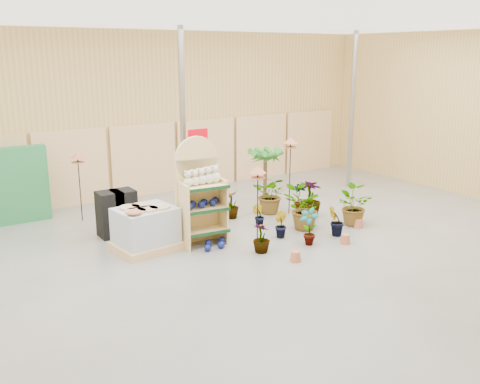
% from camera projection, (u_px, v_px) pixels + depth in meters
% --- Properties ---
extents(room, '(15.20, 12.10, 4.70)m').
position_uv_depth(room, '(244.00, 141.00, 10.50)').
color(room, slate).
rests_on(room, ground).
extents(display_shelf, '(1.00, 0.68, 2.25)m').
position_uv_depth(display_shelf, '(200.00, 195.00, 11.06)').
color(display_shelf, '#D7B876').
rests_on(display_shelf, ground).
extents(teddy_bears, '(0.84, 0.23, 0.37)m').
position_uv_depth(teddy_bears, '(203.00, 177.00, 10.90)').
color(teddy_bears, beige).
rests_on(teddy_bears, display_shelf).
extents(gazing_balls_shelf, '(0.83, 0.28, 0.16)m').
position_uv_depth(gazing_balls_shelf, '(203.00, 203.00, 11.00)').
color(gazing_balls_shelf, navy).
rests_on(gazing_balls_shelf, display_shelf).
extents(gazing_balls_floor, '(0.63, 0.39, 0.15)m').
position_uv_depth(gazing_balls_floor, '(215.00, 244.00, 10.99)').
color(gazing_balls_floor, navy).
rests_on(gazing_balls_floor, ground).
extents(pallet_stack, '(1.35, 1.17, 0.91)m').
position_uv_depth(pallet_stack, '(146.00, 229.00, 10.80)').
color(pallet_stack, tan).
rests_on(pallet_stack, ground).
extents(charcoal_planters, '(0.80, 0.50, 1.00)m').
position_uv_depth(charcoal_planters, '(117.00, 213.00, 11.65)').
color(charcoal_planters, black).
rests_on(charcoal_planters, ground).
extents(trellis_stock, '(2.00, 0.30, 1.80)m').
position_uv_depth(trellis_stock, '(3.00, 187.00, 12.29)').
color(trellis_stock, '#26773E').
rests_on(trellis_stock, ground).
extents(offer_sign, '(0.50, 0.08, 2.20)m').
position_uv_depth(offer_sign, '(198.00, 156.00, 12.39)').
color(offer_sign, gray).
rests_on(offer_sign, ground).
extents(bird_table_front, '(0.34, 0.34, 1.68)m').
position_uv_depth(bird_table_front, '(258.00, 172.00, 10.78)').
color(bird_table_front, black).
rests_on(bird_table_front, ground).
extents(bird_table_right, '(0.34, 0.34, 1.92)m').
position_uv_depth(bird_table_right, '(291.00, 143.00, 12.89)').
color(bird_table_right, black).
rests_on(bird_table_right, ground).
extents(bird_table_back, '(0.34, 0.34, 1.66)m').
position_uv_depth(bird_table_back, '(78.00, 158.00, 12.41)').
color(bird_table_back, black).
rests_on(bird_table_back, ground).
extents(palm, '(0.70, 0.70, 1.61)m').
position_uv_depth(palm, '(265.00, 154.00, 13.72)').
color(palm, brown).
rests_on(palm, ground).
extents(potted_plant_1, '(0.31, 0.36, 0.57)m').
position_uv_depth(potted_plant_1, '(280.00, 225.00, 11.56)').
color(potted_plant_1, '#277122').
rests_on(potted_plant_1, ground).
extents(potted_plant_2, '(1.17, 1.14, 0.99)m').
position_uv_depth(potted_plant_2, '(303.00, 208.00, 12.01)').
color(potted_plant_2, '#277122').
rests_on(potted_plant_2, ground).
extents(potted_plant_3, '(0.73, 0.73, 0.93)m').
position_uv_depth(potted_plant_3, '(310.00, 198.00, 12.99)').
color(potted_plant_3, '#277122').
rests_on(potted_plant_3, ground).
extents(potted_plant_4, '(0.45, 0.46, 0.73)m').
position_uv_depth(potted_plant_4, '(299.00, 196.00, 13.53)').
color(potted_plant_4, '#277122').
rests_on(potted_plant_4, ground).
extents(potted_plant_5, '(0.34, 0.36, 0.51)m').
position_uv_depth(potted_plant_5, '(258.00, 216.00, 12.29)').
color(potted_plant_5, '#277122').
rests_on(potted_plant_5, ground).
extents(potted_plant_6, '(1.12, 1.15, 0.96)m').
position_uv_depth(potted_plant_6, '(271.00, 194.00, 13.26)').
color(potted_plant_6, '#277122').
rests_on(potted_plant_6, ground).
extents(potted_plant_7, '(0.46, 0.46, 0.62)m').
position_uv_depth(potted_plant_7, '(262.00, 238.00, 10.68)').
color(potted_plant_7, '#277122').
rests_on(potted_plant_7, ground).
extents(potted_plant_8, '(0.40, 0.49, 0.79)m').
position_uv_depth(potted_plant_8, '(309.00, 227.00, 11.08)').
color(potted_plant_8, '#277122').
rests_on(potted_plant_8, ground).
extents(potted_plant_9, '(0.39, 0.32, 0.67)m').
position_uv_depth(potted_plant_9, '(336.00, 221.00, 11.62)').
color(potted_plant_9, '#277122').
rests_on(potted_plant_9, ground).
extents(potted_plant_10, '(0.78, 0.88, 0.92)m').
position_uv_depth(potted_plant_10, '(352.00, 206.00, 12.37)').
color(potted_plant_10, '#277122').
rests_on(potted_plant_10, ground).
extents(potted_plant_11, '(0.53, 0.53, 0.67)m').
position_uv_depth(potted_plant_11, '(231.00, 205.00, 12.89)').
color(potted_plant_11, '#277122').
rests_on(potted_plant_11, ground).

